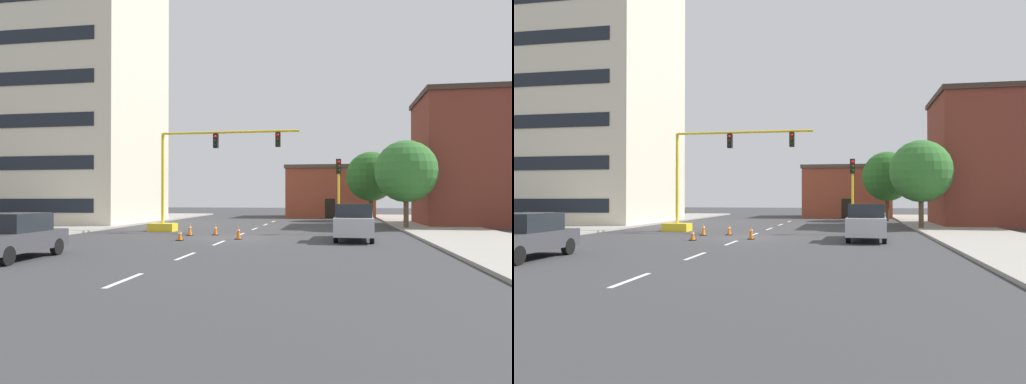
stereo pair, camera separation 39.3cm
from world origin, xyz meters
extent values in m
plane|color=#38383A|center=(0.00, 0.00, 0.00)|extent=(160.00, 160.00, 0.00)
cube|color=#9E998E|center=(-13.50, 8.00, 0.07)|extent=(6.00, 56.00, 0.14)
cube|color=#9E998E|center=(13.50, 8.00, 0.07)|extent=(6.00, 56.00, 0.14)
cube|color=silver|center=(0.00, -14.00, 0.00)|extent=(0.16, 2.40, 0.01)
cube|color=silver|center=(0.00, -8.50, 0.00)|extent=(0.16, 2.40, 0.01)
cube|color=silver|center=(0.00, -3.00, 0.00)|extent=(0.16, 2.40, 0.01)
cube|color=silver|center=(0.00, 2.50, 0.00)|extent=(0.16, 2.40, 0.01)
cube|color=silver|center=(0.00, 8.00, 0.00)|extent=(0.16, 2.40, 0.01)
cube|color=silver|center=(0.00, 13.50, 0.00)|extent=(0.16, 2.40, 0.01)
cube|color=silver|center=(0.00, 19.00, 0.00)|extent=(0.16, 2.40, 0.01)
cube|color=beige|center=(-19.04, 13.73, 11.84)|extent=(15.78, 12.74, 23.68)
cube|color=black|center=(-19.04, 7.33, 1.69)|extent=(12.94, 0.06, 1.10)
cube|color=black|center=(-19.04, 7.33, 5.08)|extent=(12.94, 0.06, 1.10)
cube|color=black|center=(-19.04, 7.33, 8.46)|extent=(12.94, 0.06, 1.10)
cube|color=black|center=(-19.04, 7.33, 11.84)|extent=(12.94, 0.06, 1.10)
cube|color=black|center=(-19.04, 7.33, 15.23)|extent=(12.94, 0.06, 1.10)
cube|color=brown|center=(5.37, 31.04, 2.84)|extent=(10.03, 8.63, 5.68)
cube|color=#4C4238|center=(5.37, 31.04, 5.88)|extent=(10.33, 8.93, 0.40)
cube|color=black|center=(5.37, 26.69, 1.10)|extent=(1.10, 0.06, 2.20)
cube|color=brown|center=(19.55, 14.74, 5.22)|extent=(13.28, 8.44, 10.45)
cube|color=#3D2D23|center=(19.55, 14.74, 10.65)|extent=(13.58, 8.74, 0.40)
cube|color=yellow|center=(-5.86, 4.49, 0.28)|extent=(1.80, 1.20, 0.55)
cylinder|color=yellow|center=(-5.86, 4.49, 3.65)|extent=(0.20, 0.20, 6.20)
cylinder|color=yellow|center=(-1.15, 4.49, 6.75)|extent=(9.44, 0.16, 0.16)
cube|color=black|center=(-2.09, 4.49, 6.18)|extent=(0.32, 0.36, 0.95)
sphere|color=red|center=(-2.09, 4.30, 6.45)|extent=(0.20, 0.20, 0.20)
sphere|color=#38280A|center=(-2.09, 4.30, 6.17)|extent=(0.20, 0.20, 0.20)
sphere|color=black|center=(-2.09, 4.30, 5.89)|extent=(0.20, 0.20, 0.20)
cube|color=black|center=(2.16, 4.49, 6.18)|extent=(0.32, 0.36, 0.95)
sphere|color=red|center=(2.16, 4.30, 6.45)|extent=(0.20, 0.20, 0.20)
sphere|color=#38280A|center=(2.16, 4.30, 6.17)|extent=(0.20, 0.20, 0.20)
sphere|color=black|center=(2.16, 4.30, 5.89)|extent=(0.20, 0.20, 0.20)
cylinder|color=yellow|center=(6.11, 4.07, 2.40)|extent=(0.14, 0.14, 4.80)
cube|color=black|center=(6.11, 4.07, 4.33)|extent=(0.32, 0.36, 0.95)
sphere|color=red|center=(6.11, 3.88, 4.60)|extent=(0.20, 0.20, 0.20)
sphere|color=#38280A|center=(6.11, 3.88, 4.32)|extent=(0.20, 0.20, 0.20)
sphere|color=black|center=(6.11, 3.88, 4.04)|extent=(0.20, 0.20, 0.20)
cylinder|color=#4C3823|center=(9.46, 21.65, 1.30)|extent=(0.36, 0.36, 2.59)
sphere|color=#286023|center=(9.46, 21.65, 4.44)|extent=(4.93, 4.93, 4.93)
cylinder|color=brown|center=(10.99, 8.98, 1.28)|extent=(0.36, 0.36, 2.55)
sphere|color=#33702D|center=(10.99, 8.98, 4.24)|extent=(4.51, 4.51, 4.51)
cube|color=#BCBCC1|center=(6.90, -0.19, 0.81)|extent=(2.25, 5.49, 0.95)
cube|color=#1E2328|center=(6.85, -1.09, 1.64)|extent=(1.92, 1.88, 0.70)
cube|color=#BCBCC1|center=(6.95, 1.00, 1.37)|extent=(2.13, 2.90, 0.16)
cylinder|color=black|center=(7.71, -2.06, 0.34)|extent=(0.25, 0.69, 0.68)
cylinder|color=black|center=(5.91, -1.98, 0.34)|extent=(0.25, 0.69, 0.68)
cylinder|color=black|center=(7.88, 1.61, 0.34)|extent=(0.25, 0.69, 0.68)
cylinder|color=black|center=(6.08, 1.69, 0.34)|extent=(0.25, 0.69, 0.68)
cube|color=#3D3D42|center=(-6.04, -10.54, 0.69)|extent=(1.98, 4.55, 0.70)
cube|color=#1E2328|center=(-6.05, -10.44, 1.39)|extent=(1.77, 2.35, 0.70)
cylinder|color=black|center=(-6.91, -9.03, 0.34)|extent=(0.24, 0.69, 0.68)
cylinder|color=black|center=(-5.26, -8.99, 0.34)|extent=(0.24, 0.69, 0.68)
cylinder|color=black|center=(-5.18, -12.05, 0.34)|extent=(0.24, 0.69, 0.68)
cube|color=black|center=(-2.90, 1.27, 0.02)|extent=(0.36, 0.36, 0.04)
cone|color=orange|center=(-2.90, 1.27, 0.41)|extent=(0.28, 0.28, 0.75)
cylinder|color=white|center=(-2.90, 1.27, 0.50)|extent=(0.19, 0.19, 0.08)
cube|color=black|center=(-1.44, 1.87, 0.02)|extent=(0.36, 0.36, 0.04)
cone|color=orange|center=(-1.44, 1.87, 0.37)|extent=(0.28, 0.28, 0.65)
cylinder|color=white|center=(-1.44, 1.87, 0.45)|extent=(0.19, 0.19, 0.08)
cube|color=black|center=(0.56, -0.82, 0.02)|extent=(0.36, 0.36, 0.04)
cone|color=orange|center=(0.56, -0.82, 0.41)|extent=(0.28, 0.28, 0.75)
cylinder|color=white|center=(0.56, -0.82, 0.50)|extent=(0.19, 0.19, 0.08)
cube|color=black|center=(-2.42, -2.02, 0.02)|extent=(0.36, 0.36, 0.04)
cone|color=orange|center=(-2.42, -2.02, 0.32)|extent=(0.28, 0.28, 0.56)
cylinder|color=white|center=(-2.42, -2.02, 0.39)|extent=(0.19, 0.19, 0.08)
camera|label=1|loc=(5.82, -26.42, 2.33)|focal=32.95mm
camera|label=2|loc=(6.21, -26.36, 2.33)|focal=32.95mm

